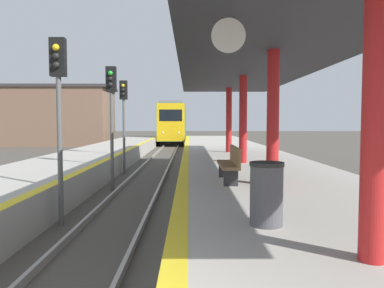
# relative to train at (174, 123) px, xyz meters

# --- Properties ---
(train) EXTENTS (2.83, 18.08, 4.64)m
(train) POSITION_rel_train_xyz_m (0.00, 0.00, 0.00)
(train) COLOR black
(train) RESTS_ON ground
(signal_near) EXTENTS (0.36, 0.31, 4.47)m
(signal_near) POSITION_rel_train_xyz_m (-1.28, -37.02, 0.77)
(signal_near) COLOR #595959
(signal_near) RESTS_ON ground
(signal_mid) EXTENTS (0.36, 0.31, 4.47)m
(signal_mid) POSITION_rel_train_xyz_m (-0.97, -32.46, 0.77)
(signal_mid) COLOR #595959
(signal_mid) RESTS_ON ground
(signal_far) EXTENTS (0.36, 0.31, 4.47)m
(signal_far) POSITION_rel_train_xyz_m (-1.33, -27.90, 0.77)
(signal_far) COLOR #595959
(signal_far) RESTS_ON ground
(station_canopy) EXTENTS (4.75, 20.33, 3.52)m
(station_canopy) POSITION_rel_train_xyz_m (3.88, -34.20, 1.90)
(station_canopy) COLOR red
(station_canopy) RESTS_ON platform_right
(trash_bin) EXTENTS (0.52, 0.52, 0.96)m
(trash_bin) POSITION_rel_train_xyz_m (2.98, -40.35, -0.94)
(trash_bin) COLOR #4C4C51
(trash_bin) RESTS_ON platform_right
(bench) EXTENTS (0.44, 1.85, 0.92)m
(bench) POSITION_rel_train_xyz_m (2.90, -36.15, -0.93)
(bench) COLOR brown
(bench) RESTS_ON platform_right
(station_building) EXTENTS (14.50, 6.73, 6.26)m
(station_building) POSITION_rel_train_xyz_m (-13.67, -5.56, 0.79)
(station_building) COLOR brown
(station_building) RESTS_ON ground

